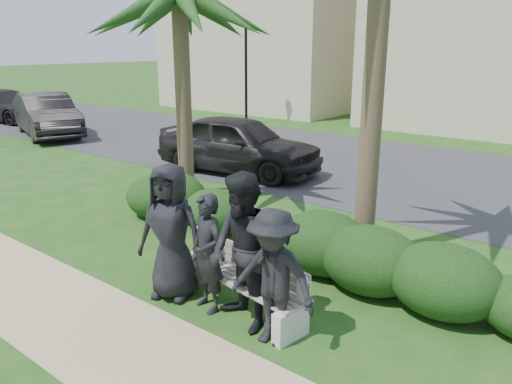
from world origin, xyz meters
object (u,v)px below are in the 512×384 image
Objects in this scene: park_bench at (236,283)px; car_b at (47,115)px; street_lamp at (246,54)px; car_c at (6,106)px; man_c at (243,253)px; car_a at (239,144)px; man_b at (207,253)px; man_a at (171,232)px; man_d at (273,278)px.

car_b reaches higher than park_bench.
street_lamp is 0.91× the size of car_c.
man_c is 15.32m from car_b.
car_a is (5.40, -6.83, -2.18)m from street_lamp.
man_b is 14.74m from car_b.
street_lamp is 0.95× the size of car_a.
car_c is at bearing -145.18° from street_lamp.
car_a is (-3.77, 5.79, -0.16)m from man_a.
man_c reaches higher than man_a.
street_lamp is at bearing -10.19° from car_b.
car_c is at bearing 98.98° from car_b.
man_b reaches higher than car_c.
man_c is at bearing 165.61° from man_d.
man_b is 0.81× the size of man_c.
man_a reaches higher than man_d.
man_d reaches higher than car_a.
car_a is (-4.64, 5.49, 0.43)m from park_bench.
car_a is (-5.50, 5.84, -0.04)m from man_d.
man_a is 0.64m from man_b.
car_a is (-4.39, 5.75, -0.01)m from man_b.
man_b is 7.24m from car_a.
car_c is at bearing 174.94° from man_b.
man_b is at bearing 168.69° from man_d.
car_a is 9.26m from car_b.
street_lamp reaches higher than man_c.
man_d is (0.49, -0.07, -0.15)m from man_c.
car_c is (-14.26, 0.66, -0.08)m from car_a.
man_a is at bearing -152.71° from park_bench.
car_a reaches higher than car_c.
man_b is 1.11m from man_d.
man_c is 0.43× the size of car_a.
man_b is 0.65m from man_c.
man_d is at bearing -115.78° from car_c.
car_c is at bearing 170.38° from park_bench.
man_a is (9.17, -12.61, -2.02)m from street_lamp.
car_c is (-18.03, 6.45, -0.24)m from man_a.
man_b is at bearing -15.77° from man_a.
man_d is (1.73, -0.06, -0.12)m from man_a.
car_c is (-18.66, 6.41, -0.09)m from man_b.
man_c is at bearing -18.70° from man_a.
man_c reaches higher than car_c.
man_c is (0.37, -0.29, 0.62)m from park_bench.
street_lamp is 2.77× the size of man_b.
man_c is 0.51m from man_d.
street_lamp is 2.31× the size of man_a.
car_b is at bearing -118.79° from street_lamp.
street_lamp is 2.65× the size of man_d.
man_c is (0.62, -0.03, 0.19)m from man_b.
car_b is (-9.25, -0.19, 0.02)m from car_a.
car_a is at bearing -51.67° from street_lamp.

